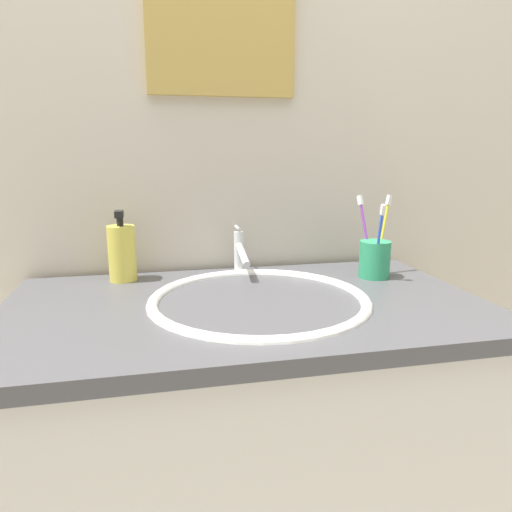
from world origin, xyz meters
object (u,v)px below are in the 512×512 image
at_px(soap_dispenser, 122,252).
at_px(toothbrush_yellow, 383,229).
at_px(toothbrush_blue, 379,237).
at_px(toothbrush_purple, 365,230).
at_px(faucet, 240,252).
at_px(toothbrush_cup, 375,259).

bearing_deg(soap_dispenser, toothbrush_yellow, -6.33).
distance_m(toothbrush_blue, toothbrush_purple, 0.07).
distance_m(faucet, toothbrush_blue, 0.35).
height_order(toothbrush_blue, soap_dispenser, toothbrush_blue).
bearing_deg(toothbrush_purple, faucet, 168.45).
bearing_deg(toothbrush_cup, soap_dispenser, 170.54).
xyz_separation_m(faucet, toothbrush_purple, (0.31, -0.06, 0.06)).
bearing_deg(toothbrush_yellow, toothbrush_blue, -124.08).
distance_m(faucet, soap_dispenser, 0.29).
bearing_deg(toothbrush_purple, toothbrush_blue, -88.08).
height_order(toothbrush_purple, soap_dispenser, toothbrush_purple).
relative_size(toothbrush_blue, soap_dispenser, 1.06).
relative_size(faucet, toothbrush_yellow, 0.77).
height_order(faucet, toothbrush_purple, toothbrush_purple).
relative_size(toothbrush_cup, soap_dispenser, 0.53).
distance_m(faucet, toothbrush_yellow, 0.37).
height_order(toothbrush_yellow, soap_dispenser, toothbrush_yellow).
bearing_deg(soap_dispenser, toothbrush_blue, -12.84).
xyz_separation_m(toothbrush_cup, toothbrush_yellow, (0.03, 0.03, 0.07)).
xyz_separation_m(toothbrush_purple, soap_dispenser, (-0.60, 0.06, -0.05)).
bearing_deg(faucet, soap_dispenser, 179.84).
bearing_deg(toothbrush_blue, toothbrush_purple, 91.92).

